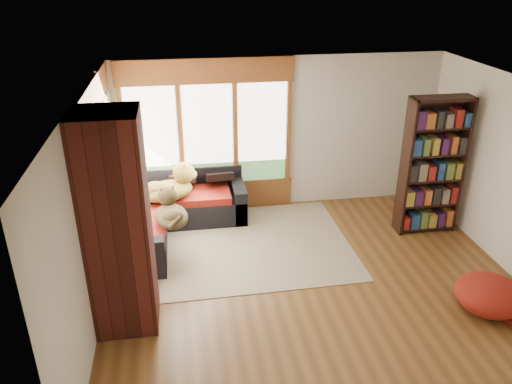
{
  "coord_description": "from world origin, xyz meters",
  "views": [
    {
      "loc": [
        -1.64,
        -5.37,
        3.96
      ],
      "look_at": [
        -0.63,
        1.02,
        0.95
      ],
      "focal_mm": 35.0,
      "sensor_mm": 36.0,
      "label": 1
    }
  ],
  "objects_px": {
    "sectional_sofa": "(166,217)",
    "area_rug": "(242,245)",
    "brick_chimney": "(118,226)",
    "pouf": "(489,294)",
    "dog_brindle": "(170,209)",
    "dog_tan": "(171,184)",
    "bookshelf": "(432,167)"
  },
  "relations": [
    {
      "from": "sectional_sofa",
      "to": "area_rug",
      "type": "xyz_separation_m",
      "value": [
        1.13,
        -0.55,
        -0.3
      ]
    },
    {
      "from": "brick_chimney",
      "to": "pouf",
      "type": "distance_m",
      "value": 4.54
    },
    {
      "from": "pouf",
      "to": "dog_brindle",
      "type": "relative_size",
      "value": 1.01
    },
    {
      "from": "brick_chimney",
      "to": "dog_tan",
      "type": "height_order",
      "value": "brick_chimney"
    },
    {
      "from": "brick_chimney",
      "to": "area_rug",
      "type": "bearing_deg",
      "value": 43.61
    },
    {
      "from": "bookshelf",
      "to": "dog_brindle",
      "type": "distance_m",
      "value": 4.02
    },
    {
      "from": "pouf",
      "to": "brick_chimney",
      "type": "bearing_deg",
      "value": 173.57
    },
    {
      "from": "sectional_sofa",
      "to": "pouf",
      "type": "xyz_separation_m",
      "value": [
        3.94,
        -2.54,
        -0.07
      ]
    },
    {
      "from": "area_rug",
      "to": "dog_brindle",
      "type": "relative_size",
      "value": 3.99
    },
    {
      "from": "brick_chimney",
      "to": "pouf",
      "type": "bearing_deg",
      "value": -6.43
    },
    {
      "from": "brick_chimney",
      "to": "sectional_sofa",
      "type": "bearing_deg",
      "value": 77.71
    },
    {
      "from": "bookshelf",
      "to": "dog_tan",
      "type": "distance_m",
      "value": 4.06
    },
    {
      "from": "sectional_sofa",
      "to": "pouf",
      "type": "relative_size",
      "value": 2.68
    },
    {
      "from": "dog_tan",
      "to": "dog_brindle",
      "type": "distance_m",
      "value": 0.79
    },
    {
      "from": "area_rug",
      "to": "pouf",
      "type": "relative_size",
      "value": 3.96
    },
    {
      "from": "brick_chimney",
      "to": "area_rug",
      "type": "height_order",
      "value": "brick_chimney"
    },
    {
      "from": "brick_chimney",
      "to": "pouf",
      "type": "relative_size",
      "value": 3.16
    },
    {
      "from": "area_rug",
      "to": "dog_tan",
      "type": "xyz_separation_m",
      "value": [
        -1.03,
        0.73,
        0.78
      ]
    },
    {
      "from": "pouf",
      "to": "area_rug",
      "type": "bearing_deg",
      "value": 144.62
    },
    {
      "from": "sectional_sofa",
      "to": "dog_brindle",
      "type": "relative_size",
      "value": 2.7
    },
    {
      "from": "area_rug",
      "to": "bookshelf",
      "type": "bearing_deg",
      "value": 1.31
    },
    {
      "from": "bookshelf",
      "to": "dog_tan",
      "type": "xyz_separation_m",
      "value": [
        -3.99,
        0.66,
        -0.31
      ]
    },
    {
      "from": "brick_chimney",
      "to": "dog_tan",
      "type": "distance_m",
      "value": 2.35
    },
    {
      "from": "dog_brindle",
      "to": "dog_tan",
      "type": "bearing_deg",
      "value": -10.23
    },
    {
      "from": "bookshelf",
      "to": "sectional_sofa",
      "type": "bearing_deg",
      "value": 173.32
    },
    {
      "from": "brick_chimney",
      "to": "dog_brindle",
      "type": "relative_size",
      "value": 3.19
    },
    {
      "from": "area_rug",
      "to": "brick_chimney",
      "type": "bearing_deg",
      "value": -136.39
    },
    {
      "from": "pouf",
      "to": "dog_tan",
      "type": "distance_m",
      "value": 4.73
    },
    {
      "from": "brick_chimney",
      "to": "sectional_sofa",
      "type": "relative_size",
      "value": 1.18
    },
    {
      "from": "bookshelf",
      "to": "dog_tan",
      "type": "bearing_deg",
      "value": 170.64
    },
    {
      "from": "dog_brindle",
      "to": "pouf",
      "type": "bearing_deg",
      "value": -126.13
    },
    {
      "from": "sectional_sofa",
      "to": "brick_chimney",
      "type": "bearing_deg",
      "value": -102.67
    }
  ]
}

